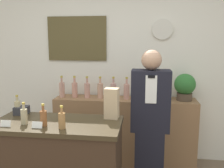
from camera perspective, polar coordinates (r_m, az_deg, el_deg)
name	(u,v)px	position (r m, az deg, el deg)	size (l,w,h in m)	color
back_wall	(116,64)	(3.56, 0.86, 4.62)	(5.20, 0.09, 2.70)	silver
back_shelf	(124,131)	(3.51, 2.86, -10.62)	(1.90, 0.37, 0.91)	#8E6642
shopkeeper	(150,125)	(2.73, 8.63, -9.20)	(0.40, 0.25, 1.59)	black
potted_plant	(185,86)	(3.38, 16.31, -0.47)	(0.28, 0.28, 0.35)	#4C3D2D
paper_bag	(112,103)	(2.33, -0.08, -4.43)	(0.14, 0.12, 0.29)	tan
price_card_left	(6,123)	(2.32, -23.14, -8.29)	(0.09, 0.02, 0.06)	white
price_card_right	(37,125)	(2.19, -16.75, -8.94)	(0.09, 0.02, 0.06)	white
gift_box	(22,110)	(2.64, -19.96, -5.66)	(0.14, 0.14, 0.08)	#2D2D33
counter_bottle_0	(18,107)	(2.64, -20.79, -4.94)	(0.06, 0.06, 0.19)	tan
counter_bottle_1	(24,116)	(2.32, -19.45, -6.88)	(0.06, 0.06, 0.19)	tan
counter_bottle_2	(43,118)	(2.22, -15.39, -7.43)	(0.06, 0.06, 0.19)	brown
counter_bottle_3	(62,120)	(2.12, -11.39, -8.07)	(0.06, 0.06, 0.19)	#A07141
shelf_bottle_0	(62,89)	(3.52, -11.38, -1.16)	(0.08, 0.08, 0.30)	tan
shelf_bottle_1	(75,89)	(3.47, -8.52, -1.21)	(0.08, 0.08, 0.30)	tan
shelf_bottle_2	(87,90)	(3.41, -5.70, -1.34)	(0.08, 0.08, 0.30)	tan
shelf_bottle_3	(100,90)	(3.39, -2.71, -1.39)	(0.08, 0.08, 0.30)	tan
shelf_bottle_4	(113,90)	(3.37, 0.32, -1.44)	(0.08, 0.08, 0.30)	tan
shelf_bottle_5	(127,91)	(3.34, 3.35, -1.55)	(0.08, 0.08, 0.30)	tan
shelf_bottle_6	(140,91)	(3.36, 6.43, -1.55)	(0.08, 0.08, 0.30)	tan
shelf_bottle_7	(154,91)	(3.34, 9.49, -1.67)	(0.08, 0.08, 0.30)	tan
shelf_bottle_8	(167,92)	(3.35, 12.56, -1.74)	(0.08, 0.08, 0.30)	tan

